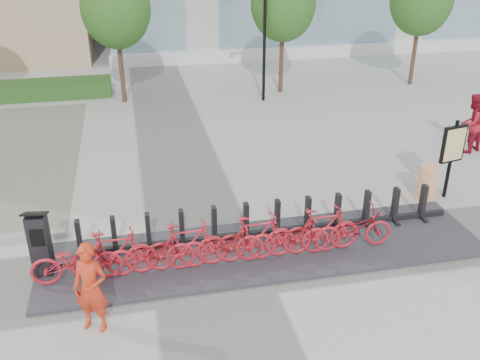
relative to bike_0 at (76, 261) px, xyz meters
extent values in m
plane|color=#ADADAD|center=(2.60, 0.05, -0.55)|extent=(120.00, 120.00, 0.00)
cube|color=#315A22|center=(-2.40, 13.25, -0.20)|extent=(6.00, 1.20, 0.70)
cylinder|color=brown|center=(1.10, 12.05, 0.95)|extent=(0.18, 0.18, 3.00)
ellipsoid|color=#0F3F0E|center=(1.10, 12.05, 3.05)|extent=(2.60, 2.60, 2.99)
cylinder|color=brown|center=(7.60, 12.05, 0.95)|extent=(0.18, 0.18, 3.00)
ellipsoid|color=#0F3F0E|center=(7.60, 12.05, 3.05)|extent=(2.60, 2.60, 2.99)
cylinder|color=brown|center=(13.60, 12.05, 0.95)|extent=(0.18, 0.18, 3.00)
cylinder|color=black|center=(6.60, 11.05, 1.95)|extent=(0.12, 0.12, 5.00)
cube|color=#35353C|center=(3.90, 0.35, -0.51)|extent=(9.60, 2.40, 0.08)
imported|color=#B11B27|center=(0.00, 0.00, 0.00)|extent=(1.78, 0.62, 0.93)
imported|color=#B11B27|center=(0.72, 0.00, 0.05)|extent=(1.73, 0.49, 1.04)
imported|color=#B11B27|center=(1.44, 0.00, 0.00)|extent=(1.78, 0.62, 0.93)
imported|color=#B11B27|center=(2.16, 0.00, 0.05)|extent=(1.73, 0.49, 1.04)
imported|color=#B11B27|center=(2.88, 0.00, 0.00)|extent=(1.78, 0.62, 0.93)
imported|color=#B11B27|center=(3.60, 0.00, 0.05)|extent=(1.73, 0.49, 1.04)
imported|color=#B11B27|center=(4.32, 0.00, 0.00)|extent=(1.78, 0.62, 0.93)
imported|color=#B11B27|center=(5.04, 0.00, 0.05)|extent=(1.73, 0.49, 1.04)
imported|color=#B11B27|center=(5.76, 0.00, 0.00)|extent=(1.78, 0.62, 0.93)
cube|color=black|center=(-0.69, 0.41, 0.20)|extent=(0.41, 0.37, 1.33)
cube|color=black|center=(-0.69, 0.41, 0.90)|extent=(0.50, 0.43, 0.17)
cube|color=black|center=(-0.69, 0.24, 0.46)|extent=(0.27, 0.06, 0.37)
imported|color=red|center=(0.36, -1.37, 0.31)|extent=(0.73, 0.62, 1.71)
imported|color=maroon|center=(11.53, 4.54, 0.38)|extent=(1.09, 0.96, 1.86)
cylinder|color=#FF5E00|center=(8.58, 1.86, -0.08)|extent=(0.52, 0.52, 0.94)
cylinder|color=black|center=(9.15, 1.89, 0.51)|extent=(0.10, 0.10, 2.11)
cube|color=black|center=(9.15, 1.89, 0.94)|extent=(0.69, 0.23, 0.96)
cube|color=#E8D789|center=(9.15, 1.83, 0.94)|extent=(0.59, 0.14, 0.84)
camera|label=1|loc=(1.30, -9.17, 5.95)|focal=40.00mm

